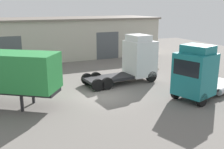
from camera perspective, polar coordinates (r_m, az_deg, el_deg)
ground_plane at (r=20.95m, az=-1.67°, el=-4.77°), size 60.00×60.00×0.00m
warehouse_building at (r=37.40m, az=-12.49°, el=7.82°), size 29.12×8.76×5.40m
tractor_unit_white at (r=24.82m, az=5.05°, el=3.22°), size 6.97×3.11×4.40m
tractor_unit_teal at (r=20.83m, az=18.23°, el=0.07°), size 6.87×4.28×4.23m
gravel_pile at (r=30.10m, az=7.39°, el=2.62°), size 3.08×3.08×1.48m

